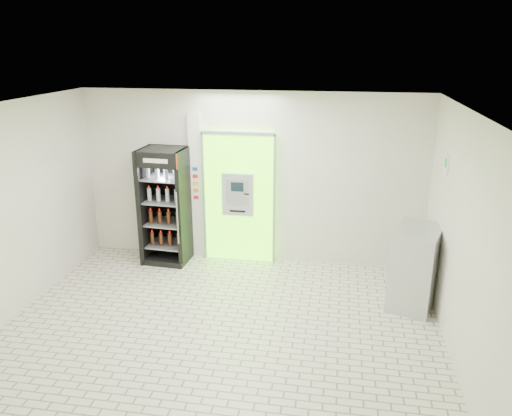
# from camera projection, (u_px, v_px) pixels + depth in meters

# --- Properties ---
(ground) EXTENTS (6.00, 6.00, 0.00)m
(ground) POSITION_uv_depth(u_px,v_px,m) (219.00, 330.00, 6.83)
(ground) COLOR beige
(ground) RESTS_ON ground
(room_shell) EXTENTS (6.00, 6.00, 6.00)m
(room_shell) POSITION_uv_depth(u_px,v_px,m) (216.00, 203.00, 6.25)
(room_shell) COLOR silver
(room_shell) RESTS_ON ground
(atm_assembly) EXTENTS (1.30, 0.24, 2.33)m
(atm_assembly) POSITION_uv_depth(u_px,v_px,m) (239.00, 197.00, 8.75)
(atm_assembly) COLOR #69FF14
(atm_assembly) RESTS_ON ground
(pillar) EXTENTS (0.22, 0.11, 2.60)m
(pillar) POSITION_uv_depth(u_px,v_px,m) (197.00, 187.00, 8.87)
(pillar) COLOR silver
(pillar) RESTS_ON ground
(beverage_cooler) EXTENTS (0.81, 0.75, 2.04)m
(beverage_cooler) POSITION_uv_depth(u_px,v_px,m) (166.00, 208.00, 8.77)
(beverage_cooler) COLOR black
(beverage_cooler) RESTS_ON ground
(steel_cabinet) EXTENTS (0.88, 1.05, 1.20)m
(steel_cabinet) POSITION_uv_depth(u_px,v_px,m) (415.00, 267.00, 7.35)
(steel_cabinet) COLOR #B1B3B9
(steel_cabinet) RESTS_ON ground
(exit_sign) EXTENTS (0.02, 0.22, 0.26)m
(exit_sign) POSITION_uv_depth(u_px,v_px,m) (446.00, 165.00, 6.99)
(exit_sign) COLOR white
(exit_sign) RESTS_ON room_shell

